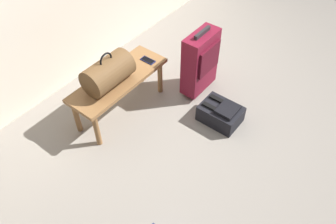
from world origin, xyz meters
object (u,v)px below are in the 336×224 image
at_px(cell_phone, 148,60).
at_px(duffel_bag_brown, 108,73).
at_px(suitcase_upright_burgundy, 200,62).
at_px(bench, 119,83).
at_px(backpack_dark, 221,113).

bearing_deg(cell_phone, duffel_bag_brown, 173.79).
height_order(duffel_bag_brown, suitcase_upright_burgundy, duffel_bag_brown).
xyz_separation_m(bench, backpack_dark, (0.47, -0.84, -0.25)).
bearing_deg(bench, cell_phone, -8.02).
xyz_separation_m(bench, suitcase_upright_burgundy, (0.70, -0.43, 0.02)).
xyz_separation_m(suitcase_upright_burgundy, backpack_dark, (-0.23, -0.41, -0.27)).
relative_size(suitcase_upright_burgundy, backpack_dark, 1.89).
relative_size(bench, duffel_bag_brown, 2.27).
bearing_deg(bench, backpack_dark, -60.87).
bearing_deg(suitcase_upright_burgundy, backpack_dark, -119.20).
bearing_deg(backpack_dark, cell_phone, 97.95).
distance_m(bench, cell_phone, 0.37).
height_order(bench, backpack_dark, bench).
height_order(suitcase_upright_burgundy, backpack_dark, suitcase_upright_burgundy).
height_order(duffel_bag_brown, backpack_dark, duffel_bag_brown).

